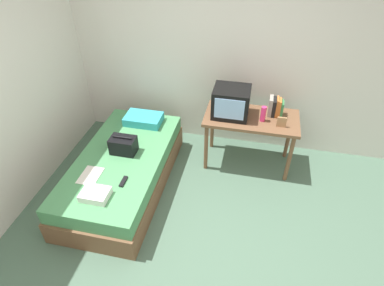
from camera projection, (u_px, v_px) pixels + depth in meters
The scene contains 13 objects.
ground_plane at pixel (185, 244), 3.40m from camera, with size 8.00×8.00×0.00m, color #4C6B56.
wall_back at pixel (219, 53), 4.15m from camera, with size 5.20×0.10×2.60m, color silver.
bed at pixel (123, 171), 3.96m from camera, with size 1.00×2.00×0.47m.
desk at pixel (251, 123), 4.06m from camera, with size 1.16×0.60×0.74m.
tv at pixel (231, 102), 3.93m from camera, with size 0.44×0.39×0.36m.
water_bottle at pixel (263, 114), 3.87m from camera, with size 0.06×0.06×0.19m, color #E53372.
book_row at pixel (275, 107), 3.97m from camera, with size 0.18×0.16×0.23m.
picture_frame at pixel (282, 122), 3.79m from camera, with size 0.11×0.02×0.13m, color #9E754C.
pillow at pixel (144, 119), 4.34m from camera, with size 0.48×0.32×0.11m, color #33A8B7.
handbag at pixel (123, 145), 3.82m from camera, with size 0.30×0.20×0.22m.
magazine at pixel (90, 176), 3.54m from camera, with size 0.21×0.29×0.01m, color white.
remote_dark at pixel (123, 181), 3.46m from camera, with size 0.04×0.16×0.02m, color black.
folded_towel at pixel (95, 194), 3.27m from camera, with size 0.28×0.22×0.08m, color white.
Camera 1 is at (0.52, -1.97, 2.93)m, focal length 30.23 mm.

